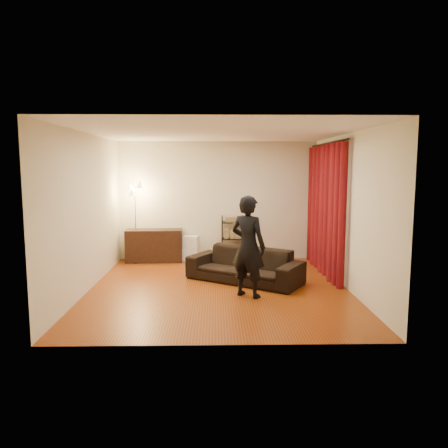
{
  "coord_description": "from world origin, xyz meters",
  "views": [
    {
      "loc": [
        -0.06,
        -7.49,
        2.12
      ],
      "look_at": [
        0.1,
        0.3,
        1.1
      ],
      "focal_mm": 35.0,
      "sensor_mm": 36.0,
      "label": 1
    }
  ],
  "objects_px": {
    "sofa": "(244,265)",
    "floor_lamp": "(136,224)",
    "storage_boxes": "(191,248)",
    "wire_shelf": "(232,238)",
    "person": "(248,246)",
    "media_cabinet": "(154,245)"
  },
  "relations": [
    {
      "from": "wire_shelf",
      "to": "media_cabinet",
      "type": "bearing_deg",
      "value": -161.09
    },
    {
      "from": "sofa",
      "to": "wire_shelf",
      "type": "relative_size",
      "value": 2.08
    },
    {
      "from": "person",
      "to": "wire_shelf",
      "type": "xyz_separation_m",
      "value": [
        -0.15,
        2.79,
        -0.32
      ]
    },
    {
      "from": "person",
      "to": "media_cabinet",
      "type": "bearing_deg",
      "value": -20.64
    },
    {
      "from": "sofa",
      "to": "floor_lamp",
      "type": "relative_size",
      "value": 1.21
    },
    {
      "from": "person",
      "to": "floor_lamp",
      "type": "xyz_separation_m",
      "value": [
        -2.3,
        2.61,
        0.04
      ]
    },
    {
      "from": "wire_shelf",
      "to": "floor_lamp",
      "type": "xyz_separation_m",
      "value": [
        -2.15,
        -0.17,
        0.37
      ]
    },
    {
      "from": "sofa",
      "to": "person",
      "type": "distance_m",
      "value": 1.08
    },
    {
      "from": "floor_lamp",
      "to": "wire_shelf",
      "type": "bearing_deg",
      "value": 4.61
    },
    {
      "from": "sofa",
      "to": "floor_lamp",
      "type": "height_order",
      "value": "floor_lamp"
    },
    {
      "from": "person",
      "to": "floor_lamp",
      "type": "height_order",
      "value": "floor_lamp"
    },
    {
      "from": "sofa",
      "to": "wire_shelf",
      "type": "distance_m",
      "value": 1.86
    },
    {
      "from": "person",
      "to": "floor_lamp",
      "type": "relative_size",
      "value": 0.95
    },
    {
      "from": "storage_boxes",
      "to": "floor_lamp",
      "type": "height_order",
      "value": "floor_lamp"
    },
    {
      "from": "person",
      "to": "storage_boxes",
      "type": "distance_m",
      "value": 3.08
    },
    {
      "from": "wire_shelf",
      "to": "floor_lamp",
      "type": "height_order",
      "value": "floor_lamp"
    },
    {
      "from": "storage_boxes",
      "to": "wire_shelf",
      "type": "bearing_deg",
      "value": -2.11
    },
    {
      "from": "storage_boxes",
      "to": "person",
      "type": "bearing_deg",
      "value": -68.77
    },
    {
      "from": "storage_boxes",
      "to": "floor_lamp",
      "type": "bearing_deg",
      "value": -170.18
    },
    {
      "from": "sofa",
      "to": "person",
      "type": "xyz_separation_m",
      "value": [
        -0.01,
        -0.94,
        0.53
      ]
    },
    {
      "from": "storage_boxes",
      "to": "wire_shelf",
      "type": "height_order",
      "value": "wire_shelf"
    },
    {
      "from": "media_cabinet",
      "to": "storage_boxes",
      "type": "bearing_deg",
      "value": 4.07
    }
  ]
}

